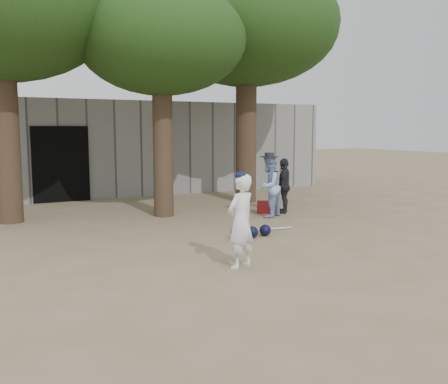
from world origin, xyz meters
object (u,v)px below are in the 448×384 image
spectator_dark (284,186)px  red_bag (266,207)px  spectator_blue (269,186)px  boy_player (241,221)px

spectator_dark → red_bag: 0.70m
spectator_blue → red_bag: bearing=-147.7°
boy_player → spectator_dark: boy_player is taller
spectator_dark → red_bag: spectator_dark is taller
spectator_blue → red_bag: spectator_blue is taller
red_bag → spectator_dark: bearing=-26.1°
boy_player → red_bag: size_ratio=3.45×
red_bag → boy_player: bearing=-126.6°
boy_player → spectator_dark: size_ratio=1.04×
spectator_dark → spectator_blue: bearing=-20.8°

